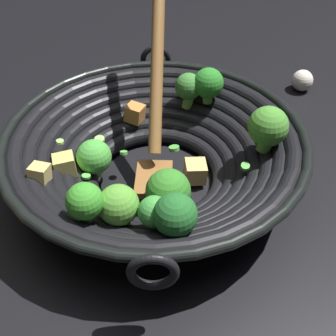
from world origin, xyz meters
name	(u,v)px	position (x,y,z in m)	size (l,w,h in m)	color
ground_plane	(156,184)	(0.00, 0.00, 0.00)	(4.00, 4.00, 0.00)	black
wok	(156,153)	(0.00, 0.00, 0.06)	(0.44, 0.43, 0.28)	black
garlic_bulb	(302,80)	(0.13, -0.37, 0.02)	(0.04, 0.04, 0.04)	silver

